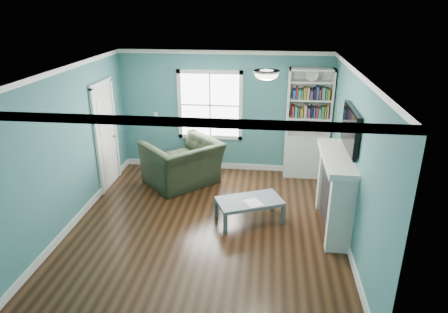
# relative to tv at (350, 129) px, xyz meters

# --- Properties ---
(floor) EXTENTS (5.00, 5.00, 0.00)m
(floor) POSITION_rel_tv_xyz_m (-2.20, -0.20, -1.72)
(floor) COLOR black
(floor) RESTS_ON ground
(room_walls) EXTENTS (5.00, 5.00, 5.00)m
(room_walls) POSITION_rel_tv_xyz_m (-2.20, -0.20, -0.14)
(room_walls) COLOR #3F757C
(room_walls) RESTS_ON ground
(trim) EXTENTS (4.50, 5.00, 2.60)m
(trim) POSITION_rel_tv_xyz_m (-2.20, -0.20, -0.49)
(trim) COLOR white
(trim) RESTS_ON ground
(window) EXTENTS (1.40, 0.06, 1.50)m
(window) POSITION_rel_tv_xyz_m (-2.50, 2.29, -0.27)
(window) COLOR white
(window) RESTS_ON room_walls
(bookshelf) EXTENTS (0.90, 0.35, 2.31)m
(bookshelf) POSITION_rel_tv_xyz_m (-0.43, 2.10, -0.80)
(bookshelf) COLOR silver
(bookshelf) RESTS_ON ground
(fireplace) EXTENTS (0.44, 1.58, 1.30)m
(fireplace) POSITION_rel_tv_xyz_m (-0.12, 0.00, -1.09)
(fireplace) COLOR black
(fireplace) RESTS_ON ground
(tv) EXTENTS (0.06, 1.10, 0.65)m
(tv) POSITION_rel_tv_xyz_m (0.00, 0.00, 0.00)
(tv) COLOR black
(tv) RESTS_ON fireplace
(door) EXTENTS (0.12, 0.98, 2.17)m
(door) POSITION_rel_tv_xyz_m (-4.42, 1.20, -0.65)
(door) COLOR silver
(door) RESTS_ON ground
(ceiling_fixture) EXTENTS (0.38, 0.38, 0.15)m
(ceiling_fixture) POSITION_rel_tv_xyz_m (-1.30, -0.10, 0.82)
(ceiling_fixture) COLOR white
(ceiling_fixture) RESTS_ON room_walls
(light_switch) EXTENTS (0.08, 0.01, 0.12)m
(light_switch) POSITION_rel_tv_xyz_m (-3.70, 2.28, -0.52)
(light_switch) COLOR white
(light_switch) RESTS_ON room_walls
(recliner) EXTENTS (1.61, 1.61, 1.20)m
(recliner) POSITION_rel_tv_xyz_m (-2.95, 1.40, -1.12)
(recliner) COLOR black
(recliner) RESTS_ON ground
(coffee_table) EXTENTS (1.23, 0.98, 0.39)m
(coffee_table) POSITION_rel_tv_xyz_m (-1.50, 0.06, -1.38)
(coffee_table) COLOR #515961
(coffee_table) RESTS_ON ground
(paper_sheet) EXTENTS (0.37, 0.39, 0.00)m
(paper_sheet) POSITION_rel_tv_xyz_m (-1.43, -0.04, -1.33)
(paper_sheet) COLOR white
(paper_sheet) RESTS_ON coffee_table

